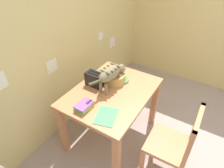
% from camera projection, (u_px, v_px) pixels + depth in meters
% --- Properties ---
extents(wall_rear, '(4.57, 0.11, 2.50)m').
position_uv_depth(wall_rear, '(54.00, 39.00, 2.21)').
color(wall_rear, '#DAC980').
rests_on(wall_rear, ground_plane).
extents(dining_table, '(1.12, 0.84, 0.75)m').
position_uv_depth(dining_table, '(112.00, 97.00, 2.30)').
color(dining_table, '#BF7D50').
rests_on(dining_table, ground_plane).
extents(cat, '(0.61, 0.18, 0.29)m').
position_uv_depth(cat, '(111.00, 74.00, 2.18)').
color(cat, '#807354').
rests_on(cat, dining_table).
extents(saucer_bowl, '(0.20, 0.20, 0.03)m').
position_uv_depth(saucer_bowl, '(121.00, 79.00, 2.41)').
color(saucer_bowl, '#4A9651').
rests_on(saucer_bowl, dining_table).
extents(coffee_mug, '(0.14, 0.09, 0.08)m').
position_uv_depth(coffee_mug, '(121.00, 75.00, 2.38)').
color(coffee_mug, '#CA3D2D').
rests_on(coffee_mug, saucer_bowl).
extents(magazine, '(0.31, 0.27, 0.01)m').
position_uv_depth(magazine, '(106.00, 116.00, 1.91)').
color(magazine, '#48975F').
rests_on(magazine, dining_table).
extents(book_stack, '(0.20, 0.14, 0.07)m').
position_uv_depth(book_stack, '(84.00, 106.00, 1.98)').
color(book_stack, yellow).
rests_on(book_stack, dining_table).
extents(wicker_basket, '(0.27, 0.27, 0.11)m').
position_uv_depth(wicker_basket, '(114.00, 78.00, 2.36)').
color(wicker_basket, tan).
rests_on(wicker_basket, dining_table).
extents(toaster, '(0.12, 0.20, 0.18)m').
position_uv_depth(toaster, '(94.00, 79.00, 2.28)').
color(toaster, black).
rests_on(toaster, dining_table).
extents(wooden_chair_near, '(0.43, 0.43, 0.94)m').
position_uv_depth(wooden_chair_near, '(172.00, 145.00, 1.98)').
color(wooden_chair_near, '#BA794C').
rests_on(wooden_chair_near, ground_plane).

